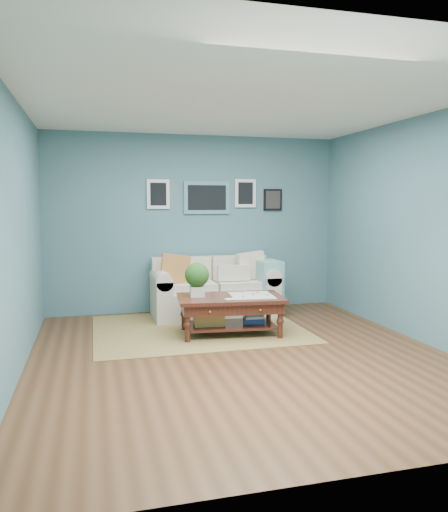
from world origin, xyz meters
name	(u,v)px	position (x,y,z in m)	size (l,w,h in m)	color
room_shell	(241,231)	(0.01, 0.06, 1.36)	(5.00, 5.02, 2.70)	brown
area_rug	(198,329)	(-0.22, 1.26, 0.01)	(2.71, 2.17, 0.01)	brown
loveseat	(219,289)	(0.26, 2.02, 0.39)	(1.86, 0.85, 0.96)	beige
coffee_table	(225,303)	(0.05, 0.92, 0.41)	(1.39, 0.90, 0.92)	black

